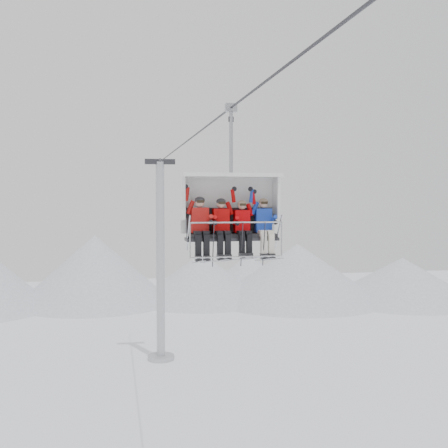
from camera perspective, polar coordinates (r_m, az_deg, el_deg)
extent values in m
cone|color=silver|center=(59.94, -12.97, -4.46)|extent=(16.00, 16.00, 7.00)
cone|color=silver|center=(59.74, -2.34, -5.38)|extent=(14.00, 14.00, 5.00)
cone|color=silver|center=(60.10, 7.46, -4.87)|extent=(18.00, 18.00, 6.00)
cone|color=silver|center=(62.79, 17.65, -5.34)|extent=(16.00, 16.00, 4.50)
cone|color=silver|center=(63.85, 2.60, -5.08)|extent=(12.00, 12.00, 4.50)
cylinder|color=#ACAEB3|center=(37.81, -6.47, -3.80)|extent=(0.56, 0.56, 13.30)
cylinder|color=#ACAEB3|center=(39.09, -6.42, -13.31)|extent=(1.80, 1.80, 0.30)
cube|color=#2E2E33|center=(37.64, -6.53, 6.31)|extent=(2.00, 0.35, 0.35)
cylinder|color=#2E2E33|center=(15.91, 0.00, 11.21)|extent=(0.06, 50.00, 0.06)
cube|color=black|center=(14.74, 0.79, -1.18)|extent=(2.33, 0.55, 0.10)
cube|color=black|center=(14.97, 0.59, 0.37)|extent=(2.33, 0.10, 0.68)
cube|color=#2E2E33|center=(14.75, 0.79, -1.53)|extent=(2.43, 0.60, 0.08)
cube|color=white|center=(15.18, 0.42, 2.00)|extent=(2.59, 0.10, 1.55)
cube|color=white|center=(14.80, 0.73, 4.98)|extent=(2.59, 0.90, 0.10)
cylinder|color=#B5B5BA|center=(14.18, 1.25, 0.16)|extent=(2.37, 0.04, 0.04)
cylinder|color=#B5B5BA|center=(14.18, 1.31, -3.36)|extent=(2.37, 0.04, 0.04)
cylinder|color=#94979C|center=(14.88, 0.72, 8.37)|extent=(0.10, 0.10, 1.77)
cube|color=#94979C|center=(14.99, 0.72, 11.73)|extent=(0.30, 0.18, 0.22)
cube|color=#AB1411|center=(14.61, -2.49, 0.39)|extent=(0.44, 0.30, 0.66)
sphere|color=tan|center=(14.56, -2.47, 2.22)|extent=(0.24, 0.24, 0.24)
cube|color=black|center=(14.20, -2.64, -2.20)|extent=(0.15, 0.15, 0.53)
cube|color=black|center=(14.23, -1.80, -2.19)|extent=(0.15, 0.15, 0.53)
cube|color=#ACAFB6|center=(14.14, -2.57, -3.87)|extent=(0.10, 1.69, 0.26)
cube|color=#ACAFB6|center=(14.17, -1.73, -3.85)|extent=(0.10, 1.69, 0.26)
cube|color=#B10606|center=(14.70, -0.34, 0.35)|extent=(0.43, 0.28, 0.63)
sphere|color=tan|center=(14.65, -0.31, 2.09)|extent=(0.23, 0.23, 0.23)
cube|color=black|center=(14.29, -0.40, -2.12)|extent=(0.14, 0.15, 0.51)
cube|color=black|center=(14.33, 0.39, -2.11)|extent=(0.14, 0.15, 0.51)
cube|color=#ACAFB6|center=(14.23, -0.33, -3.73)|extent=(0.10, 1.69, 0.26)
cube|color=#ACAFB6|center=(14.27, 0.47, -3.71)|extent=(0.10, 1.69, 0.26)
cube|color=#C20206|center=(14.82, 1.81, 0.29)|extent=(0.40, 0.27, 0.59)
sphere|color=tan|center=(14.77, 1.85, 1.91)|extent=(0.22, 0.22, 0.22)
cube|color=black|center=(14.41, 1.83, -2.02)|extent=(0.13, 0.15, 0.48)
cube|color=black|center=(14.45, 2.57, -2.01)|extent=(0.13, 0.15, 0.48)
cube|color=#ACAFB6|center=(14.35, 1.92, -3.56)|extent=(0.09, 1.69, 0.26)
cube|color=#ACAFB6|center=(14.39, 2.66, -3.55)|extent=(0.09, 1.69, 0.26)
cube|color=#1637A9|center=(14.96, 3.98, 0.38)|extent=(0.42, 0.28, 0.63)
sphere|color=tan|center=(14.91, 4.03, 2.08)|extent=(0.23, 0.23, 0.23)
cube|color=silver|center=(14.55, 4.04, -2.04)|extent=(0.14, 0.15, 0.51)
cube|color=silver|center=(14.60, 4.81, -2.02)|extent=(0.14, 0.15, 0.51)
cube|color=#ACAFB6|center=(14.49, 4.14, -3.62)|extent=(0.10, 1.69, 0.26)
cube|color=#ACAFB6|center=(14.54, 4.91, -3.60)|extent=(0.10, 1.69, 0.26)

